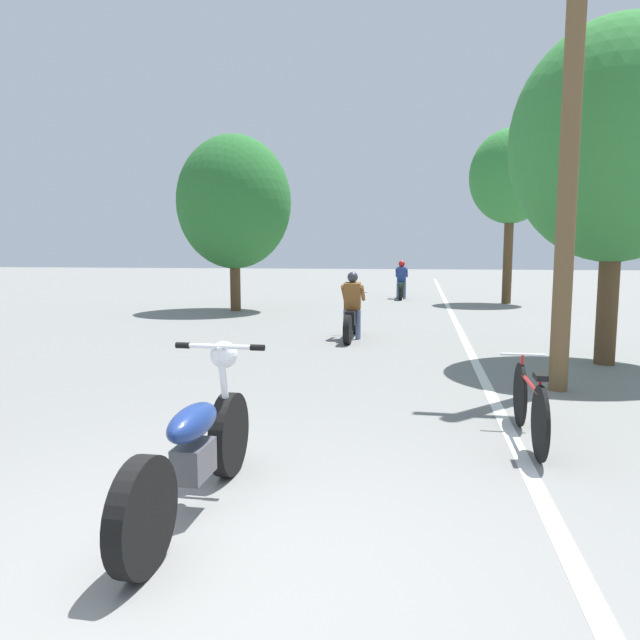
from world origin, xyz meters
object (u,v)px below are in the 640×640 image
utility_pole (569,164)px  motorcycle_foreground (196,448)px  roadside_tree_left (234,203)px  roadside_tree_right_far (511,177)px  bicycle_parked (529,405)px  motorcycle_rider_lead (352,314)px  motorcycle_rider_far (401,284)px  roadside_tree_right_near (617,143)px

utility_pole → motorcycle_foreground: utility_pole is taller
utility_pole → roadside_tree_left: utility_pole is taller
motorcycle_foreground → roadside_tree_right_far: bearing=75.5°
utility_pole → motorcycle_foreground: size_ratio=2.64×
bicycle_parked → motorcycle_rider_lead: bearing=111.5°
roadside_tree_left → utility_pole: bearing=-50.7°
roadside_tree_left → motorcycle_rider_far: 7.97m
motorcycle_rider_lead → roadside_tree_right_far: bearing=64.6°
motorcycle_rider_lead → motorcycle_rider_far: (0.65, 10.77, 0.03)m
roadside_tree_right_near → bicycle_parked: (-1.93, -4.24, -3.16)m
motorcycle_foreground → bicycle_parked: 3.24m
utility_pole → roadside_tree_right_far: (1.20, 13.33, 1.49)m
roadside_tree_right_far → motorcycle_rider_far: size_ratio=2.85×
roadside_tree_right_far → motorcycle_rider_far: (-3.77, 1.46, -3.85)m
utility_pole → motorcycle_rider_far: (-2.57, 14.79, -2.36)m
roadside_tree_right_far → roadside_tree_left: size_ratio=1.14×
motorcycle_rider_lead → motorcycle_rider_far: bearing=86.6°
utility_pole → roadside_tree_right_far: bearing=84.9°
motorcycle_rider_lead → utility_pole: bearing=-51.2°
roadside_tree_right_near → utility_pole: bearing=-120.0°
motorcycle_rider_far → bicycle_parked: (1.81, -17.02, -0.20)m
roadside_tree_left → motorcycle_rider_far: bearing=48.7°
roadside_tree_right_far → bicycle_parked: bearing=-97.2°
roadside_tree_right_near → motorcycle_rider_lead: (-4.38, 2.00, -2.99)m
roadside_tree_right_near → motorcycle_rider_far: size_ratio=2.53×
motorcycle_rider_far → utility_pole: bearing=-80.1°
motorcycle_foreground → bicycle_parked: bearing=37.6°
utility_pole → roadside_tree_right_far: roadside_tree_right_far is taller
roadside_tree_left → motorcycle_rider_far: roadside_tree_left is taller
roadside_tree_right_near → motorcycle_rider_far: roadside_tree_right_near is taller
roadside_tree_right_far → motorcycle_foreground: roadside_tree_right_far is taller
roadside_tree_right_far → motorcycle_foreground: size_ratio=2.83×
motorcycle_foreground → bicycle_parked: motorcycle_foreground is taller
utility_pole → roadside_tree_left: size_ratio=1.06×
utility_pole → motorcycle_rider_far: utility_pole is taller
roadside_tree_left → roadside_tree_right_near: bearing=-39.6°
utility_pole → motorcycle_rider_far: 15.19m
roadside_tree_right_near → motorcycle_rider_lead: bearing=155.5°
motorcycle_rider_far → roadside_tree_right_near: bearing=-73.7°
roadside_tree_left → motorcycle_foreground: 14.30m
bicycle_parked → utility_pole: bearing=71.1°
roadside_tree_left → roadside_tree_right_far: bearing=25.5°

